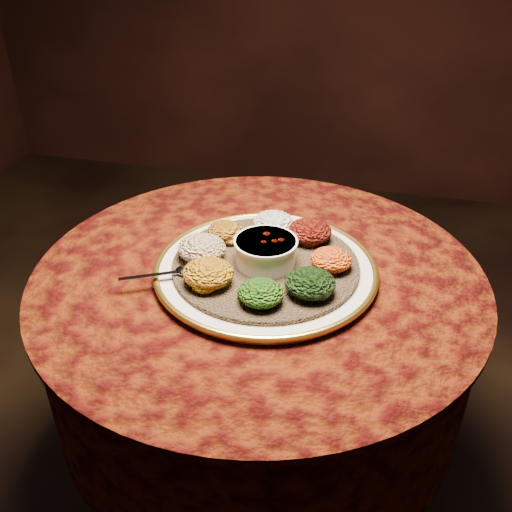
# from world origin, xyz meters

# --- Properties ---
(table) EXTENTS (0.96, 0.96, 0.73)m
(table) POSITION_xyz_m (0.00, 0.00, 0.55)
(table) COLOR black
(table) RESTS_ON ground
(platter) EXTENTS (0.50, 0.50, 0.02)m
(platter) POSITION_xyz_m (0.02, -0.01, 0.75)
(platter) COLOR beige
(platter) RESTS_ON table
(injera) EXTENTS (0.44, 0.44, 0.01)m
(injera) POSITION_xyz_m (0.02, -0.01, 0.76)
(injera) COLOR brown
(injera) RESTS_ON platter
(stew_bowl) EXTENTS (0.13, 0.13, 0.05)m
(stew_bowl) POSITION_xyz_m (0.02, -0.01, 0.79)
(stew_bowl) COLOR white
(stew_bowl) RESTS_ON injera
(spoon) EXTENTS (0.15, 0.09, 0.01)m
(spoon) POSITION_xyz_m (-0.14, -0.09, 0.77)
(spoon) COLOR silver
(spoon) RESTS_ON injera
(portion_ayib) EXTENTS (0.09, 0.09, 0.04)m
(portion_ayib) POSITION_xyz_m (0.00, 0.13, 0.78)
(portion_ayib) COLOR white
(portion_ayib) RESTS_ON injera
(portion_kitfo) EXTENTS (0.10, 0.09, 0.05)m
(portion_kitfo) POSITION_xyz_m (0.09, 0.11, 0.79)
(portion_kitfo) COLOR black
(portion_kitfo) RESTS_ON injera
(portion_tikil) EXTENTS (0.09, 0.08, 0.04)m
(portion_tikil) POSITION_xyz_m (0.15, 0.01, 0.78)
(portion_tikil) COLOR #AF6F0E
(portion_tikil) RESTS_ON injera
(portion_gomen) EXTENTS (0.10, 0.09, 0.05)m
(portion_gomen) POSITION_xyz_m (0.12, -0.09, 0.79)
(portion_gomen) COLOR black
(portion_gomen) RESTS_ON injera
(portion_mixveg) EXTENTS (0.09, 0.08, 0.04)m
(portion_mixveg) POSITION_xyz_m (0.04, -0.14, 0.78)
(portion_mixveg) COLOR #942209
(portion_mixveg) RESTS_ON injera
(portion_kik) EXTENTS (0.10, 0.10, 0.05)m
(portion_kik) POSITION_xyz_m (-0.07, -0.11, 0.79)
(portion_kik) COLOR #BF6910
(portion_kik) RESTS_ON injera
(portion_timatim) EXTENTS (0.10, 0.10, 0.05)m
(portion_timatim) POSITION_xyz_m (-0.12, -0.02, 0.79)
(portion_timatim) COLOR maroon
(portion_timatim) RESTS_ON injera
(portion_shiro) EXTENTS (0.08, 0.07, 0.04)m
(portion_shiro) POSITION_xyz_m (-0.09, 0.07, 0.78)
(portion_shiro) COLOR #986612
(portion_shiro) RESTS_ON injera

